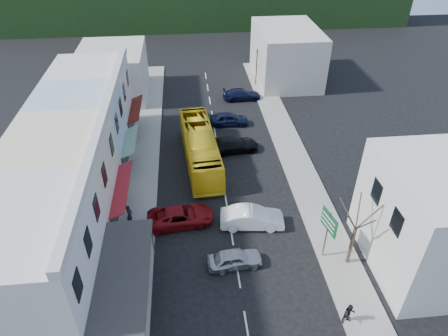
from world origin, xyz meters
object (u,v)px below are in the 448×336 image
(bus, at_px, (200,149))
(street_tree, at_px, (356,229))
(pedestrian_left, at_px, (130,216))
(pedestrian_right, at_px, (350,313))
(car_silver, at_px, (235,258))
(car_white, at_px, (252,219))
(traffic_signal, at_px, (256,67))
(direction_sign, at_px, (326,236))
(car_red, at_px, (181,217))

(bus, xyz_separation_m, street_tree, (9.88, -14.04, 1.86))
(pedestrian_left, relative_size, pedestrian_right, 1.00)
(bus, relative_size, street_tree, 1.70)
(car_silver, distance_m, car_white, 4.36)
(pedestrian_left, xyz_separation_m, traffic_signal, (14.54, 26.21, 1.51))
(direction_sign, bearing_deg, car_red, 143.72)
(car_silver, relative_size, car_red, 0.96)
(car_silver, distance_m, pedestrian_right, 8.37)
(car_silver, xyz_separation_m, street_tree, (8.15, -0.61, 2.71))
(car_white, distance_m, traffic_signal, 27.74)
(car_silver, relative_size, direction_sign, 1.02)
(pedestrian_left, height_order, street_tree, street_tree)
(bus, bearing_deg, car_silver, -87.12)
(direction_sign, bearing_deg, traffic_signal, 77.57)
(street_tree, xyz_separation_m, traffic_signal, (-1.40, 31.79, -0.90))
(bus, distance_m, street_tree, 17.27)
(car_silver, xyz_separation_m, direction_sign, (6.55, 0.16, 1.46))
(bus, relative_size, traffic_signal, 2.31)
(pedestrian_right, relative_size, street_tree, 0.25)
(car_white, distance_m, pedestrian_left, 9.73)
(car_white, relative_size, car_red, 0.96)
(car_white, height_order, pedestrian_right, pedestrian_right)
(pedestrian_right, distance_m, direction_sign, 5.61)
(traffic_signal, bearing_deg, pedestrian_left, 74.64)
(car_red, distance_m, street_tree, 13.36)
(car_silver, height_order, pedestrian_left, pedestrian_left)
(car_red, height_order, street_tree, street_tree)
(car_silver, relative_size, car_white, 1.00)
(bus, xyz_separation_m, direction_sign, (8.28, -13.27, 0.61))
(car_white, height_order, car_red, same)
(car_red, bearing_deg, direction_sign, -119.93)
(direction_sign, bearing_deg, street_tree, -37.69)
(car_red, distance_m, pedestrian_right, 14.39)
(street_tree, height_order, traffic_signal, street_tree)
(bus, relative_size, direction_sign, 2.68)
(direction_sign, relative_size, traffic_signal, 0.86)
(bus, xyz_separation_m, car_white, (3.61, -9.50, -0.85))
(bus, relative_size, car_silver, 2.64)
(car_red, bearing_deg, pedestrian_left, 81.88)
(traffic_signal, bearing_deg, direction_sign, 103.29)
(car_silver, xyz_separation_m, pedestrian_left, (-7.80, 4.97, 0.30))
(car_red, bearing_deg, car_silver, -147.58)
(traffic_signal, bearing_deg, car_red, 81.94)
(direction_sign, height_order, street_tree, street_tree)
(car_silver, height_order, street_tree, street_tree)
(car_white, relative_size, direction_sign, 1.02)
(bus, bearing_deg, pedestrian_right, -70.93)
(pedestrian_right, bearing_deg, traffic_signal, 79.59)
(car_white, relative_size, pedestrian_right, 2.59)
(pedestrian_right, bearing_deg, street_tree, 60.27)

